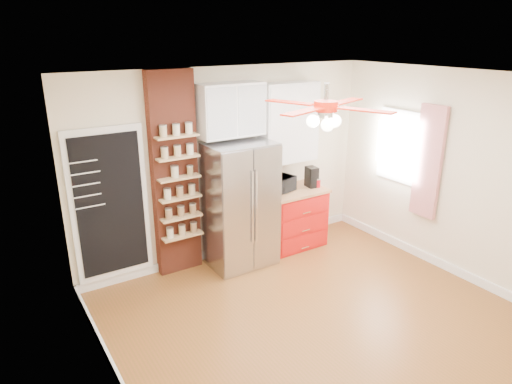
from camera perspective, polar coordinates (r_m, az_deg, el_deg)
floor at (r=5.52m, az=7.41°, el=-15.21°), size 4.50×4.50×0.00m
ceiling at (r=4.57m, az=8.90°, el=13.92°), size 4.50×4.50×0.00m
wall_back at (r=6.45m, az=-3.43°, el=3.43°), size 4.50×0.02×2.70m
wall_front at (r=3.76m, az=28.50°, el=-11.26°), size 4.50×0.02×2.70m
wall_left at (r=3.93m, az=-18.18°, el=-8.40°), size 0.02×4.00×2.70m
wall_right at (r=6.51m, az=23.42°, el=1.99°), size 0.02×4.00×2.70m
chalkboard at (r=5.90m, az=-17.77°, el=-1.58°), size 0.95×0.05×1.95m
brick_pillar at (r=6.03m, az=-10.14°, el=2.02°), size 0.60×0.16×2.70m
fridge at (r=6.27m, az=-2.10°, el=-1.60°), size 0.90×0.70×1.75m
upper_glass_cabinet at (r=6.10m, az=-3.19°, el=10.22°), size 0.90×0.35×0.70m
red_cabinet at (r=6.97m, az=4.64°, el=-3.18°), size 0.94×0.64×0.90m
upper_shelf_unit at (r=6.69m, az=4.09°, el=8.62°), size 0.90×0.30×1.15m
window at (r=6.96m, az=17.52°, el=5.47°), size 0.04×0.75×1.05m
curtain at (r=6.62m, az=20.73°, el=3.52°), size 0.06×0.40×1.55m
ceiling_fan at (r=4.61m, az=8.72°, el=10.50°), size 1.40×1.40×0.44m
toaster_oven at (r=6.69m, az=3.19°, el=0.99°), size 0.45×0.37×0.22m
coffee_maker at (r=6.92m, az=6.96°, el=1.89°), size 0.17×0.21×0.31m
canister_left at (r=6.93m, az=7.70°, el=1.09°), size 0.10×0.10×0.12m
canister_right at (r=7.04m, az=6.80°, el=1.52°), size 0.12×0.12×0.15m
pantry_jar_oats at (r=5.87m, az=-10.13°, el=2.47°), size 0.10×0.10×0.14m
pantry_jar_beans at (r=5.93m, az=-8.24°, el=2.64°), size 0.08×0.08×0.11m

